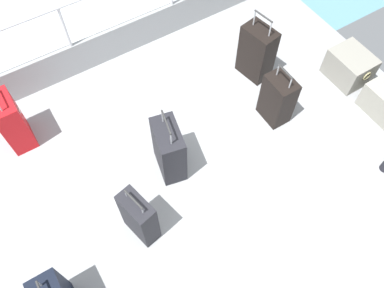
# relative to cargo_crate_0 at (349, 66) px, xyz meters

# --- Properties ---
(ground_plane) EXTENTS (4.40, 5.20, 0.06)m
(ground_plane) POSITION_rel_cargo_crate_0_xyz_m (0.30, -2.12, -0.22)
(ground_plane) COLOR #939699
(gunwale_port) EXTENTS (0.06, 5.20, 0.45)m
(gunwale_port) POSITION_rel_cargo_crate_0_xyz_m (-1.87, -2.12, 0.04)
(gunwale_port) COLOR #939699
(gunwale_port) RESTS_ON ground_plane
(railing_port) EXTENTS (0.04, 4.20, 1.02)m
(railing_port) POSITION_rel_cargo_crate_0_xyz_m (-1.87, -2.12, 0.59)
(railing_port) COLOR silver
(railing_port) RESTS_ON ground_plane
(sea_wake) EXTENTS (12.00, 12.00, 0.01)m
(sea_wake) POSITION_rel_cargo_crate_0_xyz_m (-3.30, -2.12, -0.53)
(sea_wake) COLOR #598C9E
(sea_wake) RESTS_ON ground_plane
(cargo_crate_0) EXTENTS (0.54, 0.41, 0.37)m
(cargo_crate_0) POSITION_rel_cargo_crate_0_xyz_m (0.00, 0.00, 0.00)
(cargo_crate_0) COLOR gray
(cargo_crate_0) RESTS_ON ground_plane
(suitcase_0) EXTENTS (0.39, 0.26, 0.75)m
(suitcase_0) POSITION_rel_cargo_crate_0_xyz_m (0.41, -3.13, 0.14)
(suitcase_0) COLOR black
(suitcase_0) RESTS_ON ground_plane
(suitcase_2) EXTENTS (0.35, 0.26, 0.78)m
(suitcase_2) POSITION_rel_cargo_crate_0_xyz_m (-0.01, -1.15, 0.13)
(suitcase_2) COLOR black
(suitcase_2) RESTS_ON ground_plane
(suitcase_3) EXTENTS (0.40, 0.26, 0.85)m
(suitcase_3) POSITION_rel_cargo_crate_0_xyz_m (-1.27, -3.79, 0.15)
(suitcase_3) COLOR red
(suitcase_3) RESTS_ON ground_plane
(suitcase_4) EXTENTS (0.44, 0.32, 0.91)m
(suitcase_4) POSITION_rel_cargo_crate_0_xyz_m (-0.68, -0.94, 0.16)
(suitcase_4) COLOR black
(suitcase_4) RESTS_ON ground_plane
(suitcase_5) EXTENTS (0.49, 0.34, 0.86)m
(suitcase_5) POSITION_rel_cargo_crate_0_xyz_m (-0.07, -2.53, 0.15)
(suitcase_5) COLOR black
(suitcase_5) RESTS_ON ground_plane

